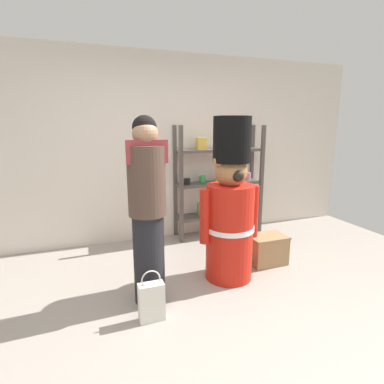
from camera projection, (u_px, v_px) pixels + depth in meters
The scene contains 7 objects.
ground_plane at pixel (219, 321), 2.57m from camera, with size 6.40×6.40×0.00m, color #9E9389.
back_wall at pixel (155, 149), 4.31m from camera, with size 6.40×0.12×2.60m, color silver.
merchandise_shelf at pixel (219, 180), 4.51m from camera, with size 1.32×0.35×1.63m.
teddy_bear_guard at pixel (230, 210), 3.17m from camera, with size 0.67×0.52×1.71m.
person_shopper at pixel (147, 209), 2.71m from camera, with size 0.35×0.34×1.71m.
shopping_bag at pixel (152, 301), 2.56m from camera, with size 0.22×0.10×0.45m.
display_crate at pixel (267, 249), 3.63m from camera, with size 0.44×0.31×0.35m.
Camera 1 is at (-0.99, -2.06, 1.62)m, focal length 28.44 mm.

